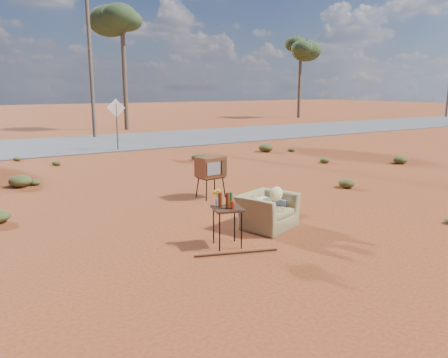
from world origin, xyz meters
TOP-DOWN VIEW (x-y plane):
  - ground at (0.00, 0.00)m, footprint 140.00×140.00m
  - highway at (0.00, 15.00)m, footprint 140.00×7.00m
  - armchair at (0.67, 0.20)m, footprint 1.31×1.10m
  - tv_unit at (0.84, 2.77)m, footprint 0.67×0.56m
  - side_table at (-0.61, -0.26)m, footprint 0.58×0.58m
  - rusty_bar at (-0.65, -0.68)m, footprint 1.33×0.48m
  - road_sign at (1.50, 12.00)m, footprint 0.78×0.06m
  - eucalyptus_center at (5.00, 21.00)m, footprint 3.20×3.20m
  - eucalyptus_right at (22.00, 24.00)m, footprint 3.20×3.20m
  - utility_pole_center at (2.00, 17.50)m, footprint 1.40×0.20m
  - scrub_patch at (-0.82, 4.41)m, footprint 17.49×8.07m

SIDE VIEW (x-z plane):
  - ground at x=0.00m, z-range 0.00..0.00m
  - rusty_bar at x=-0.65m, z-range 0.00..0.04m
  - highway at x=0.00m, z-range 0.00..0.04m
  - scrub_patch at x=-0.82m, z-range -0.03..0.30m
  - armchair at x=0.67m, z-range -0.03..0.86m
  - side_table at x=-0.61m, z-range 0.22..1.18m
  - tv_unit at x=0.84m, z-range 0.25..1.26m
  - road_sign at x=1.50m, z-range 0.41..2.60m
  - utility_pole_center at x=2.00m, z-range 0.15..8.15m
  - eucalyptus_right at x=22.00m, z-range 2.39..9.49m
  - eucalyptus_center at x=5.00m, z-range 2.63..10.23m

